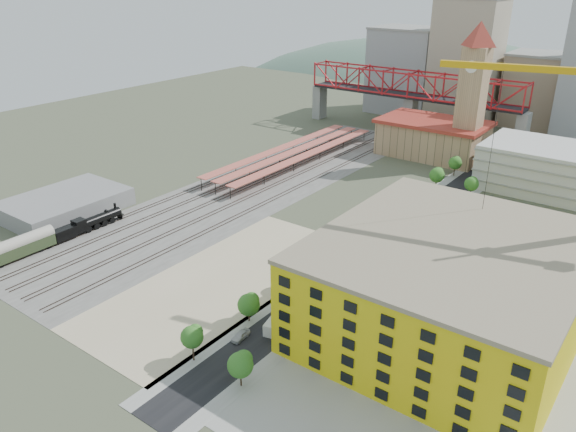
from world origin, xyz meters
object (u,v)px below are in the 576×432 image
Objects in this scene: clock_tower at (474,81)px; site_trailer_d at (368,252)px; site_trailer_b at (317,291)px; car_0 at (241,336)px; site_trailer_a at (279,320)px; site_trailer_c at (343,271)px; locomotive at (90,223)px; construction_building at (449,287)px; coach at (18,247)px.

site_trailer_d is at bearing -84.47° from clock_tower.
site_trailer_d is (0.00, 21.99, -0.13)m from site_trailer_b.
site_trailer_a is at bearing 64.95° from car_0.
site_trailer_d is at bearing 95.98° from site_trailer_c.
locomotive is 4.90× the size of car_0.
construction_building reaches higher than car_0.
locomotive is at bearing -117.17° from clock_tower.
construction_building is 32.30m from site_trailer_d.
site_trailer_c reaches higher than car_0.
site_trailer_c is at bearing 80.94° from car_0.
site_trailer_a is 8.22m from car_0.
locomotive reaches higher than site_trailer_d.
site_trailer_c reaches higher than site_trailer_d.
car_0 is (5.00, -125.36, -27.95)m from clock_tower.
site_trailer_d is (66.00, 30.33, -0.75)m from locomotive.
site_trailer_c is at bearing 76.68° from site_trailer_a.
locomotive reaches higher than site_trailer_c.
construction_building is at bearing -6.94° from site_trailer_c.
coach is at bearing -159.23° from site_trailer_d.
construction_building is 11.57× the size of car_0.
coach is 1.82× the size of site_trailer_c.
construction_building is 5.59× the size of site_trailer_a.
construction_building is 32.52m from site_trailer_a.
locomotive is 66.18m from site_trailer_a.
clock_tower is at bearing 100.84° from site_trailer_c.
site_trailer_a is at bearing -86.11° from clock_tower.
site_trailer_d is (0.00, 35.08, 0.01)m from site_trailer_a.
coach is at bearing -113.60° from clock_tower.
car_0 is (-29.00, -25.37, -8.67)m from construction_building.
coach reaches higher than locomotive.
locomotive is 2.19× the size of site_trailer_c.
car_0 is at bearing -138.82° from construction_building.
construction_building reaches higher than site_trailer_c.
construction_building reaches higher than site_trailer_a.
clock_tower is 5.74× the size of site_trailer_a.
car_0 is at bearing -100.18° from site_trailer_b.
car_0 is at bearing -89.49° from site_trailer_c.
clock_tower reaches higher than site_trailer_a.
locomotive is 1.20× the size of coach.
coach is 1.77× the size of site_trailer_b.
car_0 is at bearing 6.69° from coach.
locomotive is (-92.00, -12.99, -7.41)m from construction_building.
construction_building is 27.61m from site_trailer_b.
car_0 is (63.00, 7.39, -2.24)m from coach.
site_trailer_c is at bearing 88.06° from site_trailer_b.
site_trailer_c is at bearing 16.02° from locomotive.
clock_tower is 98.25m from site_trailer_c.
site_trailer_b is (0.00, 13.09, 0.14)m from site_trailer_a.
construction_building is at bearing 19.60° from coach.
site_trailer_b reaches higher than car_0.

